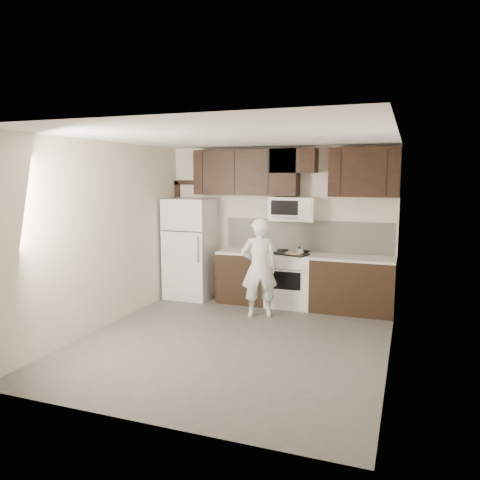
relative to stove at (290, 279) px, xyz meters
The scene contains 14 objects.
floor 2.02m from the stove, 98.80° to the right, with size 4.50×4.50×0.00m, color #4E4C49.
back_wall 0.99m from the stove, 133.94° to the left, with size 4.00×4.00×0.00m, color beige.
ceiling 2.98m from the stove, 98.80° to the right, with size 4.50×4.50×0.00m, color white.
counter_run 0.30m from the stove, ahead, with size 2.95×0.64×0.91m.
stove is the anchor object (origin of this frame).
backsplash 0.80m from the stove, 56.25° to the left, with size 2.90×0.02×0.54m, color beige.
upper_cabinets 1.83m from the stove, 124.04° to the left, with size 3.48×0.35×0.78m.
microwave 1.20m from the stove, 90.10° to the left, with size 0.76×0.42×0.40m.
refrigerator 1.90m from the stove, behind, with size 0.80×0.76×1.80m.
door_trim 2.37m from the stove, behind, with size 0.50×0.08×2.12m.
saucepan 0.56m from the stove, 39.12° to the right, with size 0.26×0.15×0.15m.
baking_tray 0.50m from the stove, 58.50° to the right, with size 0.43×0.32×0.02m, color black.
pizza 0.52m from the stove, 58.50° to the right, with size 0.29×0.29×0.02m, color beige.
person 0.88m from the stove, 112.61° to the right, with size 0.57×0.37×1.56m, color white.
Camera 1 is at (2.16, -5.65, 2.21)m, focal length 35.00 mm.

